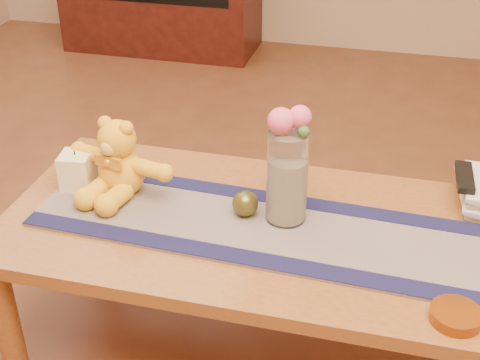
% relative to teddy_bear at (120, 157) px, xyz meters
% --- Properties ---
extents(floor, '(5.50, 5.50, 0.00)m').
position_rel_teddy_bear_xyz_m(floor, '(0.42, -0.06, -0.57)').
color(floor, '#562D18').
rests_on(floor, ground).
extents(coffee_table_top, '(1.40, 0.70, 0.04)m').
position_rel_teddy_bear_xyz_m(coffee_table_top, '(0.42, -0.06, -0.14)').
color(coffee_table_top, brown).
rests_on(coffee_table_top, floor).
extents(table_leg_fl, '(0.07, 0.07, 0.41)m').
position_rel_teddy_bear_xyz_m(table_leg_fl, '(-0.22, -0.35, -0.36)').
color(table_leg_fl, brown).
rests_on(table_leg_fl, floor).
extents(table_leg_bl, '(0.07, 0.07, 0.41)m').
position_rel_teddy_bear_xyz_m(table_leg_bl, '(-0.22, 0.23, -0.36)').
color(table_leg_bl, brown).
rests_on(table_leg_bl, floor).
extents(persian_runner, '(1.21, 0.40, 0.01)m').
position_rel_teddy_bear_xyz_m(persian_runner, '(0.41, -0.08, -0.11)').
color(persian_runner, '#181E43').
rests_on(persian_runner, coffee_table_top).
extents(runner_border_near, '(1.20, 0.11, 0.00)m').
position_rel_teddy_bear_xyz_m(runner_border_near, '(0.40, -0.22, -0.11)').
color(runner_border_near, '#13133A').
rests_on(runner_border_near, persian_runner).
extents(runner_border_far, '(1.20, 0.11, 0.00)m').
position_rel_teddy_bear_xyz_m(runner_border_far, '(0.42, 0.07, -0.11)').
color(runner_border_far, '#13133A').
rests_on(runner_border_far, persian_runner).
extents(teddy_bear, '(0.37, 0.33, 0.22)m').
position_rel_teddy_bear_xyz_m(teddy_bear, '(0.00, 0.00, 0.00)').
color(teddy_bear, yellow).
rests_on(teddy_bear, persian_runner).
extents(pillar_candle, '(0.10, 0.10, 0.11)m').
position_rel_teddy_bear_xyz_m(pillar_candle, '(-0.13, -0.01, -0.06)').
color(pillar_candle, '#FCEEBA').
rests_on(pillar_candle, persian_runner).
extents(candle_wick, '(0.00, 0.00, 0.01)m').
position_rel_teddy_bear_xyz_m(candle_wick, '(-0.13, -0.01, 0.00)').
color(candle_wick, black).
rests_on(candle_wick, pillar_candle).
extents(glass_vase, '(0.11, 0.11, 0.26)m').
position_rel_teddy_bear_xyz_m(glass_vase, '(0.49, -0.03, 0.02)').
color(glass_vase, silver).
rests_on(glass_vase, persian_runner).
extents(potpourri_fill, '(0.09, 0.09, 0.18)m').
position_rel_teddy_bear_xyz_m(potpourri_fill, '(0.49, -0.03, -0.02)').
color(potpourri_fill, beige).
rests_on(potpourri_fill, glass_vase).
extents(rose_left, '(0.07, 0.07, 0.07)m').
position_rel_teddy_bear_xyz_m(rose_left, '(0.47, -0.04, 0.19)').
color(rose_left, '#EC537A').
rests_on(rose_left, glass_vase).
extents(rose_right, '(0.06, 0.06, 0.06)m').
position_rel_teddy_bear_xyz_m(rose_right, '(0.51, -0.02, 0.20)').
color(rose_right, '#EC537A').
rests_on(rose_right, glass_vase).
extents(blue_flower_back, '(0.04, 0.04, 0.04)m').
position_rel_teddy_bear_xyz_m(blue_flower_back, '(0.50, 0.01, 0.18)').
color(blue_flower_back, '#465299').
rests_on(blue_flower_back, glass_vase).
extents(blue_flower_side, '(0.04, 0.04, 0.04)m').
position_rel_teddy_bear_xyz_m(blue_flower_side, '(0.46, -0.01, 0.17)').
color(blue_flower_side, '#465299').
rests_on(blue_flower_side, glass_vase).
extents(leaf_sprig, '(0.03, 0.03, 0.03)m').
position_rel_teddy_bear_xyz_m(leaf_sprig, '(0.53, -0.05, 0.17)').
color(leaf_sprig, '#33662D').
rests_on(leaf_sprig, glass_vase).
extents(bronze_ball, '(0.08, 0.08, 0.07)m').
position_rel_teddy_bear_xyz_m(bronze_ball, '(0.38, -0.04, -0.07)').
color(bronze_ball, '#524C1B').
rests_on(bronze_ball, persian_runner).
extents(book_bottom, '(0.18, 0.24, 0.02)m').
position_rel_teddy_bear_xyz_m(book_bottom, '(0.95, 0.19, -0.11)').
color(book_bottom, beige).
rests_on(book_bottom, coffee_table_top).
extents(book_lower, '(0.18, 0.23, 0.02)m').
position_rel_teddy_bear_xyz_m(book_lower, '(0.96, 0.19, -0.09)').
color(book_lower, beige).
rests_on(book_lower, book_bottom).
extents(book_upper, '(0.19, 0.24, 0.02)m').
position_rel_teddy_bear_xyz_m(book_upper, '(0.95, 0.20, -0.07)').
color(book_upper, beige).
rests_on(book_upper, book_lower).
extents(book_top, '(0.17, 0.23, 0.02)m').
position_rel_teddy_bear_xyz_m(book_top, '(0.96, 0.19, -0.05)').
color(book_top, beige).
rests_on(book_top, book_upper).
extents(tv_remote, '(0.05, 0.16, 0.02)m').
position_rel_teddy_bear_xyz_m(tv_remote, '(0.95, 0.18, -0.03)').
color(tv_remote, black).
rests_on(tv_remote, book_top).
extents(amber_dish, '(0.14, 0.14, 0.03)m').
position_rel_teddy_bear_xyz_m(amber_dish, '(0.93, -0.32, -0.10)').
color(amber_dish, '#BF5914').
rests_on(amber_dish, coffee_table_top).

